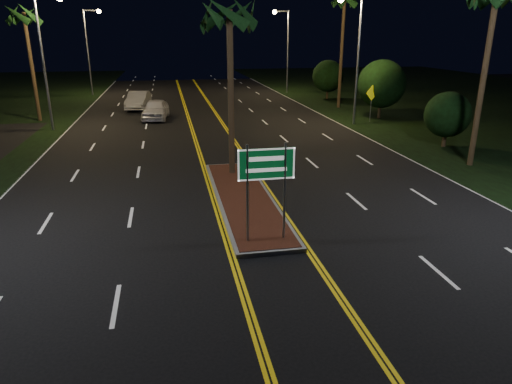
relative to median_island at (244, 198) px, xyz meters
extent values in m
plane|color=black|center=(0.00, -7.00, -0.08)|extent=(120.00, 120.00, 0.00)
cube|color=gray|center=(0.00, 0.00, -0.01)|extent=(2.25, 10.25, 0.15)
cube|color=#592819|center=(0.00, 0.00, 0.08)|extent=(2.00, 10.00, 0.02)
cylinder|color=gray|center=(-0.60, -4.20, 1.67)|extent=(0.08, 0.08, 3.20)
cylinder|color=gray|center=(0.60, -4.20, 1.67)|extent=(0.08, 0.08, 3.20)
cube|color=#07471E|center=(0.00, -4.20, 2.62)|extent=(1.80, 0.04, 1.00)
cube|color=white|center=(0.00, -4.22, 2.62)|extent=(1.80, 0.01, 1.00)
cylinder|color=gray|center=(-11.00, 17.00, 4.42)|extent=(0.18, 0.18, 9.00)
cylinder|color=gray|center=(-11.00, 37.00, 4.42)|extent=(0.18, 0.18, 9.00)
cube|color=gray|center=(-10.20, 37.00, 8.77)|extent=(1.60, 0.12, 0.12)
sphere|color=#FFCC72|center=(-9.40, 37.00, 8.67)|extent=(0.44, 0.44, 0.44)
cylinder|color=gray|center=(11.00, 15.00, 4.42)|extent=(0.18, 0.18, 9.00)
cylinder|color=gray|center=(11.00, 35.00, 4.42)|extent=(0.18, 0.18, 9.00)
cube|color=gray|center=(10.20, 35.00, 8.77)|extent=(1.60, 0.12, 0.12)
sphere|color=#FFCC72|center=(9.40, 35.00, 8.67)|extent=(0.44, 0.44, 0.44)
cylinder|color=#382819|center=(0.00, 3.50, 3.67)|extent=(0.28, 0.28, 7.50)
cylinder|color=#382819|center=(-12.80, 21.00, 3.92)|extent=(0.28, 0.28, 8.00)
cylinder|color=#382819|center=(12.50, 3.00, 4.17)|extent=(0.28, 0.28, 8.50)
cylinder|color=#382819|center=(12.80, 23.00, 4.67)|extent=(0.28, 0.28, 9.50)
cylinder|color=#382819|center=(13.50, 7.00, 0.37)|extent=(0.24, 0.24, 0.90)
sphere|color=black|center=(13.50, 7.00, 1.87)|extent=(2.70, 2.70, 2.70)
cylinder|color=#382819|center=(14.00, 17.00, 0.55)|extent=(0.24, 0.24, 1.26)
sphere|color=black|center=(14.00, 17.00, 2.65)|extent=(3.78, 3.78, 3.78)
cylinder|color=#382819|center=(13.80, 29.00, 0.46)|extent=(0.24, 0.24, 1.08)
sphere|color=black|center=(13.80, 29.00, 2.26)|extent=(3.24, 3.24, 3.24)
imported|color=white|center=(-3.80, 20.05, 0.82)|extent=(2.99, 5.68, 1.81)
imported|color=silver|center=(-5.40, 25.63, 0.83)|extent=(3.06, 5.76, 1.83)
cylinder|color=gray|center=(12.61, 15.66, 1.14)|extent=(0.07, 0.07, 2.44)
cube|color=#DACE0B|center=(12.61, 15.64, 2.14)|extent=(1.11, 0.46, 1.18)
camera|label=1|loc=(-2.91, -17.46, 6.43)|focal=32.00mm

